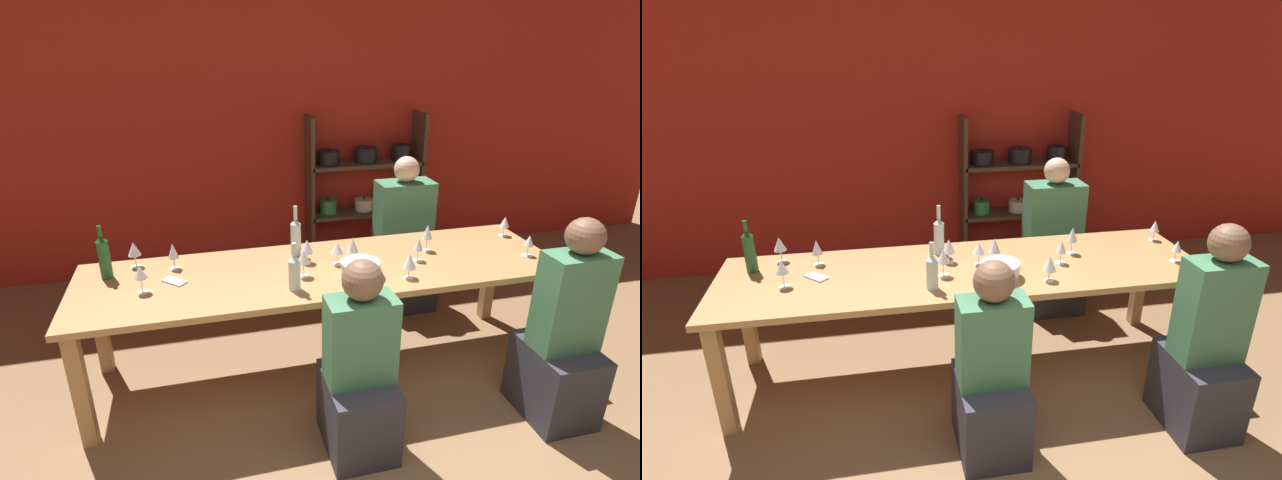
% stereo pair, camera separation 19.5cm
% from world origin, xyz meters
% --- Properties ---
extents(wall_back_red, '(8.80, 0.06, 2.70)m').
position_xyz_m(wall_back_red, '(0.00, 3.83, 1.35)').
color(wall_back_red, red).
rests_on(wall_back_red, ground_plane).
extents(shelf_unit, '(1.13, 0.30, 1.46)m').
position_xyz_m(shelf_unit, '(0.88, 3.63, 0.63)').
color(shelf_unit, '#4C3828').
rests_on(shelf_unit, ground_plane).
extents(dining_table, '(3.04, 0.85, 0.77)m').
position_xyz_m(dining_table, '(0.01, 1.93, 0.69)').
color(dining_table, '#AD7F4C').
rests_on(dining_table, ground_plane).
extents(mixing_bowl, '(0.25, 0.25, 0.10)m').
position_xyz_m(mixing_bowl, '(0.20, 1.77, 0.82)').
color(mixing_bowl, '#B7BABC').
rests_on(mixing_bowl, dining_table).
extents(wine_bottle_green, '(0.07, 0.07, 0.29)m').
position_xyz_m(wine_bottle_green, '(-0.23, 1.69, 0.88)').
color(wine_bottle_green, '#B2C6C1').
rests_on(wine_bottle_green, dining_table).
extents(wine_bottle_dark, '(0.07, 0.07, 0.34)m').
position_xyz_m(wine_bottle_dark, '(-1.30, 2.12, 0.91)').
color(wine_bottle_dark, '#1E4C23').
rests_on(wine_bottle_dark, dining_table).
extents(wine_bottle_amber, '(0.07, 0.07, 0.34)m').
position_xyz_m(wine_bottle_amber, '(-0.12, 2.18, 0.90)').
color(wine_bottle_amber, '#B2C6C1').
rests_on(wine_bottle_amber, dining_table).
extents(wine_glass_white_a, '(0.08, 0.08, 0.15)m').
position_xyz_m(wine_glass_white_a, '(0.10, 1.97, 0.88)').
color(wine_glass_white_a, white).
rests_on(wine_glass_white_a, dining_table).
extents(wine_glass_red_a, '(0.07, 0.07, 0.19)m').
position_xyz_m(wine_glass_red_a, '(0.75, 2.03, 0.90)').
color(wine_glass_red_a, white).
rests_on(wine_glass_red_a, dining_table).
extents(wine_glass_white_b, '(0.07, 0.07, 0.15)m').
position_xyz_m(wine_glass_white_b, '(1.37, 1.78, 0.87)').
color(wine_glass_white_b, white).
rests_on(wine_glass_white_b, dining_table).
extents(wine_glass_white_c, '(0.07, 0.07, 0.16)m').
position_xyz_m(wine_glass_white_c, '(0.63, 1.89, 0.88)').
color(wine_glass_white_c, white).
rests_on(wine_glass_white_c, dining_table).
extents(wine_glass_red_b, '(0.08, 0.08, 0.17)m').
position_xyz_m(wine_glass_red_b, '(0.21, 1.97, 0.89)').
color(wine_glass_red_b, white).
rests_on(wine_glass_red_b, dining_table).
extents(wine_glass_red_c, '(0.08, 0.08, 0.17)m').
position_xyz_m(wine_glass_red_c, '(-1.08, 1.87, 0.89)').
color(wine_glass_red_c, white).
rests_on(wine_glass_red_c, dining_table).
extents(wine_glass_red_d, '(0.07, 0.07, 0.15)m').
position_xyz_m(wine_glass_red_d, '(1.42, 2.14, 0.87)').
color(wine_glass_red_d, white).
rests_on(wine_glass_red_d, dining_table).
extents(wine_glass_empty_a, '(0.08, 0.08, 0.16)m').
position_xyz_m(wine_glass_empty_a, '(0.47, 1.67, 0.88)').
color(wine_glass_empty_a, white).
rests_on(wine_glass_empty_a, dining_table).
extents(wine_glass_empty_b, '(0.08, 0.08, 0.18)m').
position_xyz_m(wine_glass_empty_b, '(-0.14, 1.84, 0.90)').
color(wine_glass_empty_b, white).
rests_on(wine_glass_empty_b, dining_table).
extents(wine_glass_white_d, '(0.08, 0.08, 0.17)m').
position_xyz_m(wine_glass_white_d, '(-1.15, 2.24, 0.89)').
color(wine_glass_white_d, white).
rests_on(wine_glass_white_d, dining_table).
extents(wine_glass_red_e, '(0.07, 0.07, 0.17)m').
position_xyz_m(wine_glass_red_e, '(-0.91, 2.15, 0.89)').
color(wine_glass_red_e, white).
rests_on(wine_glass_red_e, dining_table).
extents(wine_glass_red_f, '(0.08, 0.08, 0.16)m').
position_xyz_m(wine_glass_red_f, '(-0.08, 2.03, 0.88)').
color(wine_glass_red_f, white).
rests_on(wine_glass_red_f, dining_table).
extents(cell_phone, '(0.16, 0.15, 0.01)m').
position_xyz_m(cell_phone, '(-0.91, 1.96, 0.78)').
color(cell_phone, silver).
rests_on(cell_phone, dining_table).
extents(person_near_a, '(0.36, 0.45, 1.26)m').
position_xyz_m(person_near_a, '(1.24, 1.19, 0.47)').
color(person_near_a, '#2D2D38').
rests_on(person_near_a, ground_plane).
extents(person_far_a, '(0.45, 0.56, 1.26)m').
position_xyz_m(person_far_a, '(0.88, 2.72, 0.45)').
color(person_far_a, '#2D2D38').
rests_on(person_far_a, ground_plane).
extents(person_near_b, '(0.36, 0.45, 1.14)m').
position_xyz_m(person_near_b, '(0.02, 1.22, 0.42)').
color(person_near_b, '#2D2D38').
rests_on(person_near_b, ground_plane).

